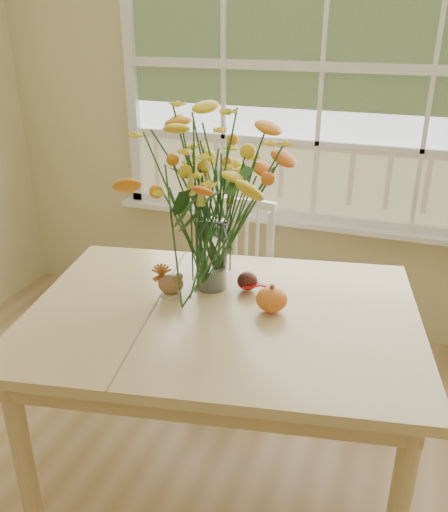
% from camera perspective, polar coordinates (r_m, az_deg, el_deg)
% --- Properties ---
extents(wall_back, '(4.00, 0.02, 2.70)m').
position_cam_1_polar(wall_back, '(3.09, 10.19, 15.37)').
color(wall_back, beige).
rests_on(wall_back, floor).
extents(window, '(2.42, 0.12, 1.74)m').
position_cam_1_polar(window, '(3.03, 10.32, 18.66)').
color(window, silver).
rests_on(window, wall_back).
extents(dining_table, '(1.63, 1.29, 0.78)m').
position_cam_1_polar(dining_table, '(2.09, -0.19, -8.04)').
color(dining_table, tan).
rests_on(dining_table, floor).
extents(windsor_chair, '(0.45, 0.43, 0.92)m').
position_cam_1_polar(windsor_chair, '(2.87, 0.76, -2.49)').
color(windsor_chair, white).
rests_on(windsor_chair, floor).
extents(flower_vase, '(0.59, 0.59, 0.70)m').
position_cam_1_polar(flower_vase, '(2.06, -1.41, 7.22)').
color(flower_vase, white).
rests_on(flower_vase, dining_table).
extents(pumpkin, '(0.12, 0.12, 0.09)m').
position_cam_1_polar(pumpkin, '(2.03, 5.03, -4.69)').
color(pumpkin, orange).
rests_on(pumpkin, dining_table).
extents(turkey_figurine, '(0.12, 0.11, 0.12)m').
position_cam_1_polar(turkey_figurine, '(2.14, -5.61, -2.98)').
color(turkey_figurine, '#CCB78C').
rests_on(turkey_figurine, dining_table).
extents(dark_gourd, '(0.13, 0.08, 0.07)m').
position_cam_1_polar(dark_gourd, '(2.18, 2.47, -2.73)').
color(dark_gourd, '#38160F').
rests_on(dark_gourd, dining_table).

